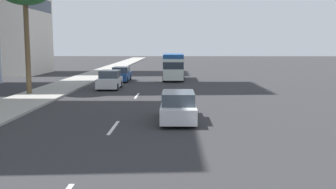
{
  "coord_description": "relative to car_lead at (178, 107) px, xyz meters",
  "views": [
    {
      "loc": [
        -5.22,
        -2.98,
        4.05
      ],
      "look_at": [
        16.77,
        -2.61,
        1.25
      ],
      "focal_mm": 42.39,
      "sensor_mm": 36.0,
      "label": 1
    }
  ],
  "objects": [
    {
      "name": "ground_plane",
      "position": [
        16.0,
        3.17,
        -0.75
      ],
      "size": [
        198.0,
        198.0,
        0.0
      ],
      "primitive_type": "plane",
      "color": "#2D2D30"
    },
    {
      "name": "sidewalk_right",
      "position": [
        16.0,
        10.72,
        -0.67
      ],
      "size": [
        162.0,
        3.84,
        0.15
      ],
      "primitive_type": "cube",
      "color": "#9E9B93",
      "rests_on": "ground_plane"
    },
    {
      "name": "lane_stripe_mid",
      "position": [
        -1.8,
        3.17,
        -0.74
      ],
      "size": [
        3.2,
        0.16,
        0.01
      ],
      "primitive_type": "cube",
      "color": "silver",
      "rests_on": "ground_plane"
    },
    {
      "name": "lane_stripe_far",
      "position": [
        10.18,
        3.17,
        -0.74
      ],
      "size": [
        3.2,
        0.16,
        0.01
      ],
      "primitive_type": "cube",
      "color": "silver",
      "rests_on": "ground_plane"
    },
    {
      "name": "car_lead",
      "position": [
        0.0,
        0.0,
        0.0
      ],
      "size": [
        4.77,
        1.88,
        1.57
      ],
      "color": "silver",
      "rests_on": "ground_plane"
    },
    {
      "name": "car_second",
      "position": [
        22.58,
        6.07,
        0.01
      ],
      "size": [
        4.79,
        1.87,
        1.59
      ],
      "rotation": [
        0.0,
        0.0,
        3.14
      ],
      "color": "#1E478C",
      "rests_on": "ground_plane"
    },
    {
      "name": "car_third",
      "position": [
        15.22,
        6.12,
        0.04
      ],
      "size": [
        4.17,
        1.91,
        1.68
      ],
      "rotation": [
        0.0,
        0.0,
        3.14
      ],
      "color": "silver",
      "rests_on": "ground_plane"
    },
    {
      "name": "minibus_fourth",
      "position": [
        24.24,
        0.33,
        0.86
      ],
      "size": [
        6.85,
        2.34,
        2.93
      ],
      "color": "silver",
      "rests_on": "ground_plane"
    }
  ]
}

